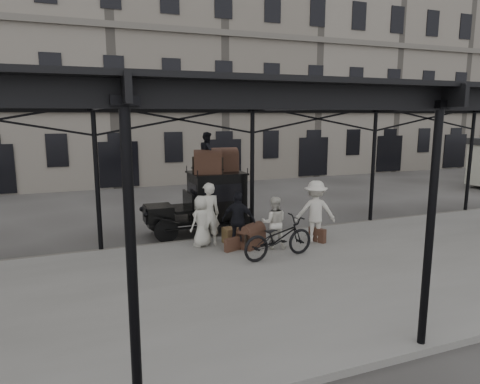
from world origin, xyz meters
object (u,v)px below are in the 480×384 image
at_px(steamer_trunk_platform, 251,237).
at_px(porter_official, 239,220).
at_px(taxi, 208,200).
at_px(porter_left, 208,214).
at_px(steamer_trunk_roof_near, 208,164).
at_px(bicycle, 278,238).

bearing_deg(steamer_trunk_platform, porter_official, 150.14).
distance_m(taxi, porter_left, 2.05).
xyz_separation_m(porter_official, steamer_trunk_roof_near, (-0.23, 2.36, 1.49)).
bearing_deg(bicycle, steamer_trunk_platform, 7.73).
relative_size(porter_left, steamer_trunk_platform, 2.36).
height_order(bicycle, steamer_trunk_roof_near, steamer_trunk_roof_near).
relative_size(taxi, steamer_trunk_roof_near, 3.87).
xyz_separation_m(porter_official, steamer_trunk_platform, (0.43, 0.01, -0.57)).
relative_size(steamer_trunk_roof_near, steamer_trunk_platform, 1.12).
xyz_separation_m(bicycle, steamer_trunk_roof_near, (-0.98, 3.57, 1.79)).
distance_m(porter_official, steamer_trunk_platform, 0.72).
bearing_deg(bicycle, taxi, 6.11).
bearing_deg(taxi, steamer_trunk_roof_near, -108.07).
distance_m(taxi, porter_official, 2.62).
bearing_deg(steamer_trunk_platform, steamer_trunk_roof_near, 74.92).
height_order(porter_left, bicycle, porter_left).
relative_size(taxi, porter_official, 2.07).
bearing_deg(porter_left, steamer_trunk_platform, 154.08).
bearing_deg(porter_official, bicycle, 158.12).
distance_m(porter_left, porter_official, 1.00).
xyz_separation_m(bicycle, steamer_trunk_platform, (-0.32, 1.21, -0.28)).
height_order(taxi, steamer_trunk_platform, taxi).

